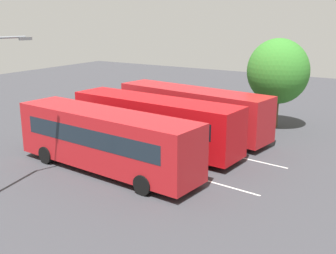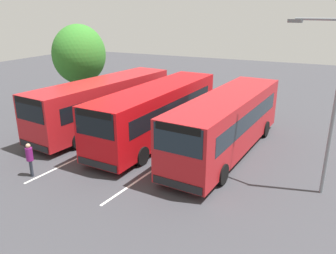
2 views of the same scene
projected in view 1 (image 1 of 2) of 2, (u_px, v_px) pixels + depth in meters
ground_plane at (156, 151)px, 25.65m from camera, size 73.80×73.80×0.00m
bus_far_left at (192, 110)px, 28.49m from camera, size 11.26×3.88×3.20m
bus_center_left at (154, 122)px, 25.36m from camera, size 11.17×3.18×3.20m
bus_center_right at (105, 139)px, 21.94m from camera, size 11.21×3.42×3.20m
pedestrian at (102, 112)px, 31.62m from camera, size 0.44×0.44×1.63m
depot_tree at (278, 72)px, 30.01m from camera, size 4.43×3.99×6.43m
lane_stripe_outer_left at (174, 142)px, 27.37m from camera, size 15.49×1.76×0.01m
lane_stripe_inner_left at (135, 160)px, 23.94m from camera, size 15.49×1.76×0.01m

